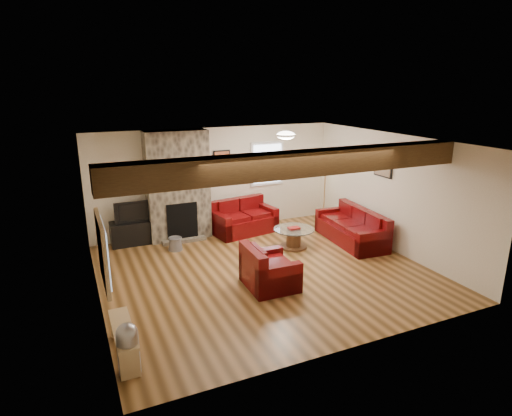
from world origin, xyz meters
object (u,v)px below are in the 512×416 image
at_px(loveseat, 244,217).
at_px(floor_lamp, 325,172).
at_px(television, 133,211).
at_px(sofa_three, 351,226).
at_px(armchair_red, 270,266).
at_px(tv_cabinet, 135,232).
at_px(coffee_table, 294,238).

xyz_separation_m(loveseat, floor_lamp, (2.29, 0.03, 0.91)).
bearing_deg(television, sofa_three, -22.79).
xyz_separation_m(sofa_three, armchair_red, (-2.66, -1.25, 0.00)).
height_order(loveseat, tv_cabinet, loveseat).
bearing_deg(sofa_three, floor_lamp, 173.39).
distance_m(loveseat, armchair_red, 2.92).
height_order(sofa_three, armchair_red, armchair_red).
bearing_deg(television, floor_lamp, -3.17).
distance_m(armchair_red, television, 3.66).
relative_size(loveseat, television, 1.79).
relative_size(armchair_red, tv_cabinet, 0.89).
bearing_deg(armchair_red, floor_lamp, -44.42).
xyz_separation_m(tv_cabinet, television, (0.00, 0.00, 0.50)).
relative_size(loveseat, coffee_table, 1.68).
bearing_deg(floor_lamp, tv_cabinet, 176.83).
relative_size(sofa_three, television, 2.34).
xyz_separation_m(armchair_red, television, (-1.84, 3.14, 0.39)).
bearing_deg(tv_cabinet, armchair_red, -59.63).
xyz_separation_m(loveseat, coffee_table, (0.61, -1.37, -0.18)).
xyz_separation_m(sofa_three, television, (-4.50, 1.89, 0.39)).
height_order(loveseat, television, television).
height_order(coffee_table, floor_lamp, floor_lamp).
bearing_deg(coffee_table, armchair_red, -131.49).
bearing_deg(tv_cabinet, coffee_table, -28.02).
bearing_deg(sofa_three, television, -108.25).
bearing_deg(sofa_three, armchair_red, -60.27).
bearing_deg(loveseat, tv_cabinet, 163.68).
bearing_deg(armchair_red, sofa_three, -63.20).
distance_m(coffee_table, television, 3.60).
height_order(loveseat, floor_lamp, floor_lamp).
distance_m(loveseat, coffee_table, 1.51).
relative_size(loveseat, floor_lamp, 0.98).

